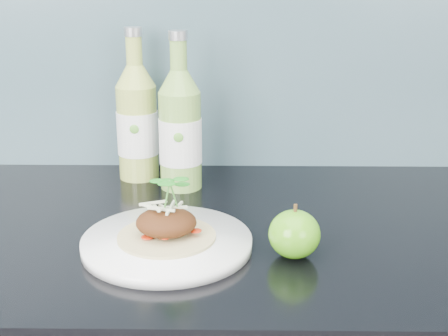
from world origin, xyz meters
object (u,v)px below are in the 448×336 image
(dinner_plate, at_px, (167,243))
(cider_bottle_right, at_px, (180,130))
(green_apple, at_px, (294,234))
(cider_bottle_left, at_px, (137,123))

(dinner_plate, distance_m, cider_bottle_right, 0.27)
(green_apple, distance_m, cider_bottle_right, 0.33)
(green_apple, height_order, cider_bottle_left, cider_bottle_left)
(cider_bottle_right, bearing_deg, cider_bottle_left, 146.15)
(green_apple, relative_size, cider_bottle_left, 0.34)
(green_apple, height_order, cider_bottle_right, cider_bottle_right)
(dinner_plate, relative_size, cider_bottle_left, 1.01)
(cider_bottle_left, bearing_deg, dinner_plate, -83.99)
(cider_bottle_left, height_order, cider_bottle_right, same)
(green_apple, xyz_separation_m, cider_bottle_left, (-0.26, 0.33, 0.07))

